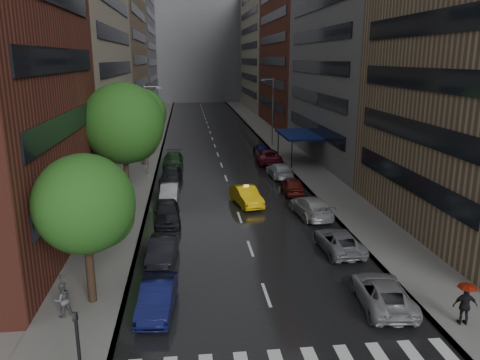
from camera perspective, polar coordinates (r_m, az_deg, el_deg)
name	(u,v)px	position (r m, az deg, el deg)	size (l,w,h in m)	color
ground	(282,341)	(21.15, 5.16, -18.91)	(220.00, 220.00, 0.00)	gray
road	(213,141)	(68.34, -3.29, 4.78)	(14.00, 140.00, 0.01)	black
sidewalk_left	(150,142)	(68.42, -10.87, 4.62)	(4.00, 140.00, 0.15)	gray
sidewalk_right	(274,139)	(69.41, 4.17, 4.98)	(4.00, 140.00, 0.15)	gray
buildings_left	(109,29)	(76.96, -15.65, 17.34)	(8.00, 108.00, 38.00)	maroon
buildings_right	(306,36)	(76.36, 8.05, 17.02)	(8.05, 109.10, 36.00)	#937A5B
building_far	(198,42)	(135.35, -5.16, 16.41)	(40.00, 14.00, 32.00)	slate
tree_near	(84,204)	(22.84, -18.44, -2.81)	(4.69, 4.69, 7.48)	#382619
tree_mid	(123,124)	(37.11, -14.04, 6.68)	(6.24, 6.24, 9.94)	#382619
tree_far	(142,113)	(52.43, -11.90, 7.95)	(5.36, 5.36, 8.54)	#382619
taxi	(246,196)	(38.23, 0.76, -1.94)	(1.62, 4.64, 1.53)	yellow
parked_cars_left	(169,195)	(38.90, -8.67, -1.86)	(2.40, 35.72, 1.60)	#0D103E
parked_cars_right	(293,186)	(41.48, 6.48, -0.75)	(2.95, 41.71, 1.60)	gray
ped_black_umbrella	(62,292)	(23.30, -20.93, -12.59)	(1.02, 0.98, 2.09)	#525258
ped_red_umbrella	(466,300)	(23.50, 25.82, -13.05)	(1.12, 0.82, 2.01)	black
traffic_light	(79,349)	(17.49, -19.07, -18.92)	(0.18, 0.15, 3.45)	black
street_lamp_left	(147,128)	(47.87, -11.27, 6.21)	(1.74, 0.22, 9.00)	gray
street_lamp_right	(272,110)	(63.65, 3.94, 8.49)	(1.74, 0.22, 9.00)	gray
awning	(298,135)	(54.44, 7.13, 5.50)	(4.00, 8.00, 3.12)	navy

